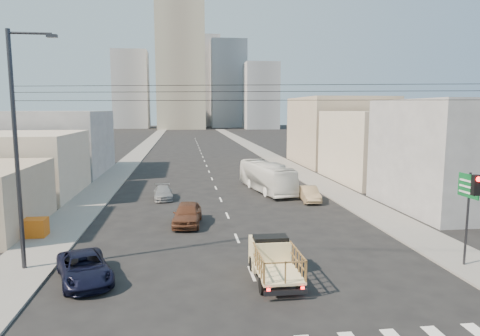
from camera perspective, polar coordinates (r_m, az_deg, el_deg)
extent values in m
plane|color=black|center=(20.30, 2.51, -15.94)|extent=(420.00, 420.00, 0.00)
cube|color=slate|center=(89.07, -12.97, 2.35)|extent=(3.50, 180.00, 0.12)
cube|color=slate|center=(89.93, 2.12, 2.59)|extent=(3.50, 180.00, 0.12)
cube|color=silver|center=(22.12, 1.58, -13.87)|extent=(0.15, 2.00, 0.01)
cube|color=silver|center=(27.73, -0.41, -9.34)|extent=(0.15, 2.00, 0.01)
cube|color=silver|center=(33.47, -1.69, -6.34)|extent=(0.15, 2.00, 0.01)
cube|color=silver|center=(39.29, -2.59, -4.22)|extent=(0.15, 2.00, 0.01)
cube|color=silver|center=(45.16, -3.25, -2.65)|extent=(0.15, 2.00, 0.01)
cube|color=silver|center=(51.06, -3.76, -1.44)|extent=(0.15, 2.00, 0.01)
cube|color=silver|center=(56.98, -4.16, -0.48)|extent=(0.15, 2.00, 0.01)
cube|color=silver|center=(62.92, -4.48, 0.30)|extent=(0.15, 2.00, 0.01)
cube|color=silver|center=(68.86, -4.75, 0.94)|extent=(0.15, 2.00, 0.01)
cube|color=silver|center=(74.82, -4.98, 1.48)|extent=(0.15, 2.00, 0.01)
cube|color=silver|center=(80.78, -5.17, 1.94)|extent=(0.15, 2.00, 0.01)
cube|color=silver|center=(86.74, -5.34, 2.34)|extent=(0.15, 2.00, 0.01)
cube|color=silver|center=(92.72, -5.49, 2.69)|extent=(0.15, 2.00, 0.01)
cube|color=silver|center=(98.69, -5.61, 2.99)|extent=(0.15, 2.00, 0.01)
cube|color=silver|center=(104.67, -5.73, 3.26)|extent=(0.15, 2.00, 0.01)
cube|color=silver|center=(110.65, -5.83, 3.50)|extent=(0.15, 2.00, 0.01)
cube|color=silver|center=(116.63, -5.92, 3.72)|extent=(0.15, 2.00, 0.01)
cube|color=silver|center=(122.61, -6.00, 3.91)|extent=(0.15, 2.00, 0.01)
cube|color=beige|center=(20.44, 5.07, -13.67)|extent=(1.90, 3.00, 0.12)
cube|color=beige|center=(22.19, 3.93, -11.21)|extent=(1.90, 1.60, 1.50)
cube|color=black|center=(21.77, 4.08, -9.93)|extent=(1.70, 0.90, 0.70)
cube|color=#2D2D33|center=(19.17, 6.11, -16.17)|extent=(1.90, 0.12, 0.22)
cube|color=#FF0C0C|center=(18.96, 3.82, -15.93)|extent=(0.15, 0.05, 0.12)
cube|color=#FF0C0C|center=(19.29, 8.36, -15.56)|extent=(0.15, 0.05, 0.12)
cylinder|color=black|center=(22.33, 1.68, -12.63)|extent=(0.25, 0.76, 0.76)
cylinder|color=black|center=(22.65, 6.02, -12.37)|extent=(0.25, 0.76, 0.76)
cylinder|color=black|center=(19.77, 3.02, -15.42)|extent=(0.25, 0.76, 0.76)
cylinder|color=black|center=(20.13, 7.95, -15.05)|extent=(0.25, 0.76, 0.76)
imported|color=black|center=(22.28, -20.05, -12.39)|extent=(3.68, 5.22, 1.32)
imported|color=white|center=(43.19, 3.55, -1.18)|extent=(4.16, 10.70, 2.91)
imported|color=#59311F|center=(30.91, -7.04, -6.07)|extent=(2.35, 4.85, 1.60)
imported|color=#987E59|center=(38.91, 9.21, -3.44)|extent=(1.69, 4.14, 1.34)
imported|color=gray|center=(40.01, -10.21, -3.27)|extent=(1.94, 4.15, 1.17)
cube|color=black|center=(18.71, 28.93, -2.01)|extent=(0.28, 0.22, 0.80)
sphere|color=#FF0C0C|center=(18.56, 29.24, -1.32)|extent=(0.20, 0.20, 0.20)
cylinder|color=#2D2D33|center=(25.17, 28.02, -6.16)|extent=(0.12, 0.12, 5.00)
cube|color=#0C5926|center=(24.80, 28.19, -2.12)|extent=(0.08, 1.60, 1.20)
cube|color=white|center=(24.73, 28.12, -1.56)|extent=(0.02, 1.30, 0.10)
cube|color=white|center=(24.78, 28.07, -2.24)|extent=(0.02, 1.30, 0.10)
cube|color=white|center=(24.82, 28.03, -2.92)|extent=(0.02, 1.30, 0.10)
cylinder|color=#2D2D33|center=(23.86, -27.66, 1.68)|extent=(0.22, 0.22, 12.00)
cylinder|color=#2D2D33|center=(23.72, -26.22, 15.82)|extent=(2.00, 0.12, 0.12)
cube|color=#2D2D33|center=(23.42, -23.79, 15.82)|extent=(0.50, 0.25, 0.15)
cylinder|color=black|center=(20.10, 1.91, 11.01)|extent=(23.01, 5.02, 0.02)
cylinder|color=black|center=(20.09, 1.90, 10.15)|extent=(23.01, 5.02, 0.02)
cylinder|color=black|center=(20.07, 1.90, 9.01)|extent=(23.01, 5.02, 0.02)
cube|color=#D66214|center=(30.72, -25.95, -7.84)|extent=(1.80, 1.20, 0.38)
cube|color=#D66214|center=(30.62, -25.99, -7.16)|extent=(1.80, 1.20, 0.38)
cube|color=#D66214|center=(30.53, -26.03, -6.47)|extent=(1.80, 1.20, 0.38)
cube|color=gray|center=(39.41, 26.95, 1.59)|extent=(10.00, 12.00, 9.00)
cube|color=#BCAE98|center=(51.77, 18.62, 2.75)|extent=(11.00, 14.00, 8.00)
cube|color=tan|center=(66.58, 12.99, 4.85)|extent=(12.00, 16.00, 10.00)
cube|color=#BCAE98|center=(45.42, -27.73, 0.35)|extent=(11.00, 12.00, 6.00)
cube|color=gray|center=(59.69, -23.32, 3.14)|extent=(12.00, 16.00, 8.00)
cube|color=tan|center=(189.56, -7.95, 14.31)|extent=(20.00, 20.00, 60.00)
cube|color=gray|center=(204.75, -1.59, 11.08)|extent=(16.00, 16.00, 40.00)
cube|color=gray|center=(199.79, -14.28, 10.07)|extent=(15.00, 15.00, 34.00)
cube|color=gray|center=(218.93, -5.20, 11.36)|extent=(18.00, 18.00, 44.00)
cube|color=gray|center=(186.39, 2.79, 9.56)|extent=(14.00, 14.00, 28.00)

